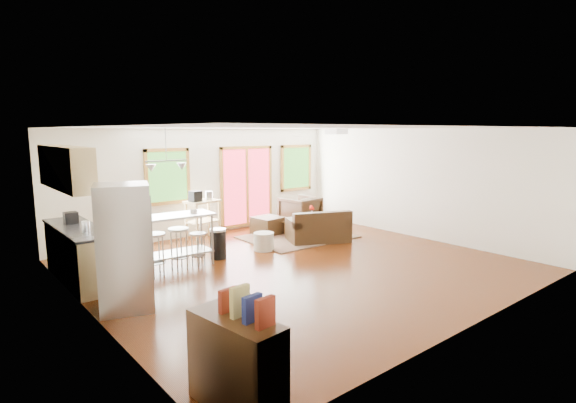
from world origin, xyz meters
TOP-DOWN VIEW (x-y plane):
  - floor at (0.00, 0.00)m, footprint 7.50×7.00m
  - ceiling at (0.00, 0.00)m, footprint 7.50×7.00m
  - back_wall at (0.00, 3.51)m, footprint 7.50×0.02m
  - left_wall at (-3.76, 0.00)m, footprint 0.02×7.00m
  - right_wall at (3.76, 0.00)m, footprint 0.02×7.00m
  - front_wall at (0.00, -3.51)m, footprint 7.50×0.02m
  - window_left at (-1.00, 3.46)m, footprint 1.10×0.05m
  - french_doors at (1.20, 3.46)m, footprint 1.60×0.05m
  - window_right at (2.90, 3.46)m, footprint 1.10×0.05m
  - rug at (1.47, 1.72)m, footprint 2.48×1.93m
  - loveseat at (1.59, 1.12)m, footprint 1.58×1.27m
  - coffee_table at (1.77, 1.90)m, footprint 0.88×0.53m
  - armchair at (2.31, 2.61)m, footprint 0.97×0.92m
  - ottoman at (1.14, 2.46)m, footprint 0.72×0.72m
  - pouf at (0.16, 1.31)m, footprint 0.44×0.44m
  - vase at (1.89, 1.68)m, footprint 0.26×0.26m
  - book at (1.96, 1.62)m, footprint 0.20×0.05m
  - cabinets at (-3.49, 1.70)m, footprint 0.64×2.24m
  - refrigerator at (-3.26, -0.02)m, footprint 0.92×0.91m
  - island at (-1.91, 1.39)m, footprint 1.62×0.73m
  - cup at (-1.45, 1.37)m, footprint 0.16×0.15m
  - bar_stool_a at (-2.33, 1.15)m, footprint 0.38×0.38m
  - bar_stool_b at (-1.87, 1.18)m, footprint 0.40×0.40m
  - bar_stool_c at (-1.47, 1.19)m, footprint 0.35×0.35m
  - trash_can at (-0.93, 1.38)m, footprint 0.42×0.42m
  - kitchen_cart at (-0.41, 2.97)m, footprint 0.84×0.62m
  - bookshelf at (-3.35, -3.03)m, footprint 0.51×1.03m
  - ceiling_flush at (1.60, 0.60)m, footprint 0.35×0.35m
  - pendant_light at (-1.90, 1.50)m, footprint 0.80×0.18m

SIDE VIEW (x-z plane):
  - floor at x=0.00m, z-range -0.02..0.00m
  - rug at x=1.47m, z-range 0.00..0.02m
  - pouf at x=0.16m, z-range 0.00..0.38m
  - ottoman at x=1.14m, z-range 0.00..0.43m
  - loveseat at x=1.59m, z-range -0.08..0.66m
  - coffee_table at x=1.77m, z-range 0.13..0.48m
  - trash_can at x=-0.93m, z-range 0.00..0.61m
  - armchair at x=2.31m, z-range 0.00..0.90m
  - bookshelf at x=-3.35m, z-range -0.13..1.04m
  - bar_stool_c at x=-1.47m, z-range 0.16..0.79m
  - vase at x=1.89m, z-range 0.35..0.70m
  - book at x=1.96m, z-range 0.40..0.66m
  - bar_stool_a at x=-2.33m, z-range 0.19..0.95m
  - bar_stool_b at x=-1.87m, z-range 0.19..0.98m
  - island at x=-1.91m, z-range 0.19..1.19m
  - kitchen_cart at x=-0.41m, z-range 0.22..1.40m
  - refrigerator at x=-3.26m, z-range 0.00..1.82m
  - cabinets at x=-3.49m, z-range -0.22..2.08m
  - cup at x=-1.45m, z-range 0.95..1.08m
  - french_doors at x=1.20m, z-range 0.05..2.15m
  - back_wall at x=0.00m, z-range 0.00..2.60m
  - left_wall at x=-3.76m, z-range 0.00..2.60m
  - right_wall at x=3.76m, z-range 0.00..2.60m
  - front_wall at x=0.00m, z-range 0.00..2.60m
  - window_left at x=-1.00m, z-range 0.85..2.15m
  - window_right at x=2.90m, z-range 0.85..2.15m
  - pendant_light at x=-1.90m, z-range 1.50..2.29m
  - ceiling_flush at x=1.60m, z-range 2.47..2.59m
  - ceiling at x=0.00m, z-range 2.60..2.62m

